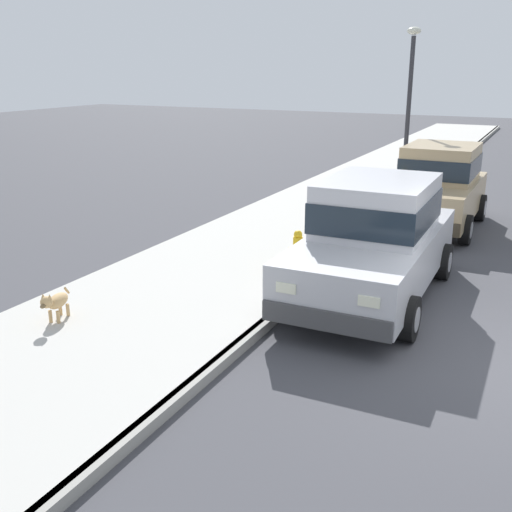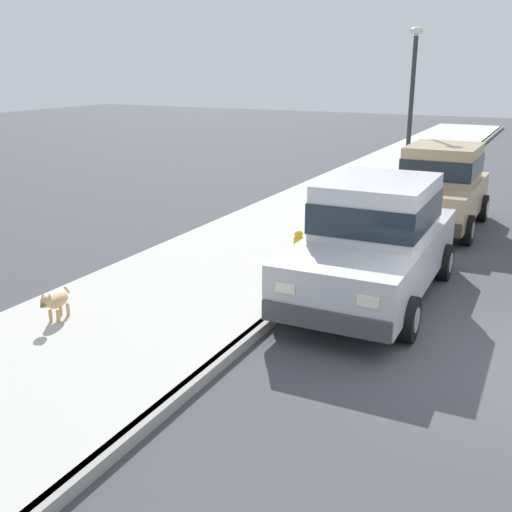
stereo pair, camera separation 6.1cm
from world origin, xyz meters
name	(u,v)px [view 1 (the left image)]	position (x,y,z in m)	size (l,w,h in m)	color
ground_plane	(506,366)	(0.00, 0.00, 0.00)	(80.00, 80.00, 0.00)	#424247
curb	(275,316)	(-3.20, 0.00, 0.07)	(0.16, 64.00, 0.14)	gray
sidewalk	(173,297)	(-5.00, 0.00, 0.07)	(3.60, 64.00, 0.14)	#B7B5AD
car_silver_sedan	(375,238)	(-2.21, 1.63, 0.98)	(2.08, 4.62, 1.92)	#BCBCC1
car_tan_hatchback	(438,185)	(-2.15, 6.67, 0.98)	(1.97, 3.81, 1.88)	tan
dog_tan	(56,302)	(-5.84, -1.67, 0.43)	(0.31, 0.74, 0.49)	tan
fire_hydrant	(298,252)	(-3.65, 1.93, 0.48)	(0.34, 0.24, 0.72)	gold
street_lamp	(410,93)	(-3.55, 9.34, 2.91)	(0.36, 0.36, 4.42)	#2D2D33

